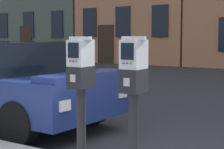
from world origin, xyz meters
TOP-DOWN VIEW (x-y plane):
  - parking_meter_near_kerb at (-0.03, -0.31)m, footprint 0.22×0.26m
  - parking_meter_twin_adjacent at (0.55, -0.31)m, footprint 0.22×0.26m

SIDE VIEW (x-z plane):
  - parking_meter_near_kerb at x=-0.03m, z-range 0.40..1.78m
  - parking_meter_twin_adjacent at x=0.55m, z-range 0.40..1.78m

